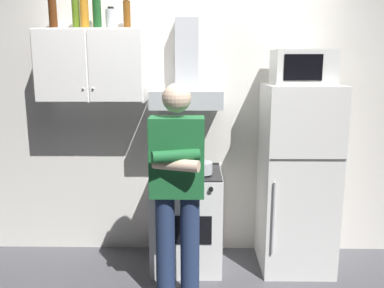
% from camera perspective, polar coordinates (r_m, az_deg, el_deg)
% --- Properties ---
extents(ground_plane, '(7.00, 7.00, 0.00)m').
position_cam_1_polar(ground_plane, '(3.53, 0.00, -18.62)').
color(ground_plane, '#4C4C51').
extents(back_wall_tiled, '(4.80, 0.10, 2.70)m').
position_cam_1_polar(back_wall_tiled, '(3.67, 0.14, 4.94)').
color(back_wall_tiled, silver).
rests_on(back_wall_tiled, ground_plane).
extents(upper_cabinet, '(0.90, 0.37, 0.60)m').
position_cam_1_polar(upper_cabinet, '(3.54, -14.07, 10.84)').
color(upper_cabinet, white).
extents(stove_oven, '(0.60, 0.62, 0.87)m').
position_cam_1_polar(stove_oven, '(3.56, -0.76, -10.56)').
color(stove_oven, white).
rests_on(stove_oven, ground_plane).
extents(range_hood, '(0.60, 0.44, 0.75)m').
position_cam_1_polar(range_hood, '(3.43, -0.75, 8.62)').
color(range_hood, '#B7BABF').
extents(refrigerator, '(0.60, 0.62, 1.60)m').
position_cam_1_polar(refrigerator, '(3.54, 14.82, -4.78)').
color(refrigerator, white).
rests_on(refrigerator, ground_plane).
extents(microwave, '(0.48, 0.37, 0.28)m').
position_cam_1_polar(microwave, '(3.42, 15.57, 10.59)').
color(microwave, silver).
rests_on(microwave, refrigerator).
extents(person_standing, '(0.38, 0.33, 1.64)m').
position_cam_1_polar(person_standing, '(2.83, -2.14, -6.39)').
color(person_standing, navy).
rests_on(person_standing, ground_plane).
extents(cooking_pot, '(0.28, 0.18, 0.10)m').
position_cam_1_polar(cooking_pot, '(3.29, 1.43, -3.42)').
color(cooking_pot, '#B7BABF').
rests_on(cooking_pot, stove_oven).
extents(bottle_wine_green, '(0.07, 0.07, 0.36)m').
position_cam_1_polar(bottle_wine_green, '(3.53, -13.53, 18.54)').
color(bottle_wine_green, '#19471E').
rests_on(bottle_wine_green, upper_cabinet).
extents(bottle_canister_steel, '(0.09, 0.09, 0.18)m').
position_cam_1_polar(bottle_canister_steel, '(3.56, -11.52, 17.16)').
color(bottle_canister_steel, '#B2B5BA').
rests_on(bottle_canister_steel, upper_cabinet).
extents(bottle_rum_dark, '(0.07, 0.07, 0.27)m').
position_cam_1_polar(bottle_rum_dark, '(3.67, -19.36, 17.25)').
color(bottle_rum_dark, '#47230F').
rests_on(bottle_rum_dark, upper_cabinet).
extents(bottle_beer_brown, '(0.06, 0.06, 0.25)m').
position_cam_1_polar(bottle_beer_brown, '(3.54, -9.33, 17.83)').
color(bottle_beer_brown, brown).
rests_on(bottle_beer_brown, upper_cabinet).
extents(bottle_olive_oil, '(0.06, 0.06, 0.26)m').
position_cam_1_polar(bottle_olive_oil, '(3.62, -16.32, 17.42)').
color(bottle_olive_oil, '#4C6B19').
rests_on(bottle_olive_oil, upper_cabinet).
extents(bottle_liquor_amber, '(0.07, 0.07, 0.30)m').
position_cam_1_polar(bottle_liquor_amber, '(3.57, -15.21, 17.92)').
color(bottle_liquor_amber, '#B7721E').
rests_on(bottle_liquor_amber, upper_cabinet).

